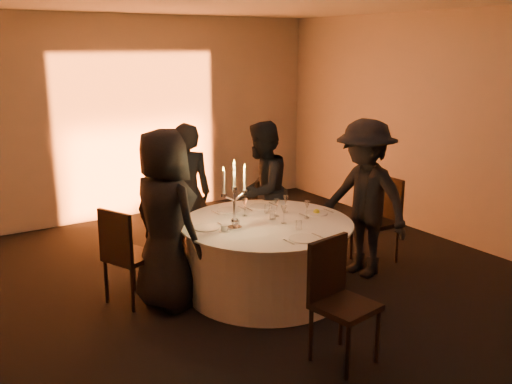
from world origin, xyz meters
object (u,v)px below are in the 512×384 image
chair_left (125,251)px  coffee_cup (224,229)px  chair_back_left (165,215)px  guest_left (165,220)px  guest_back_right (262,191)px  guest_back_left (186,194)px  chair_front (338,293)px  banquet_table (266,257)px  guest_right (364,199)px  candelabra (235,205)px  chair_right (381,214)px  chair_back_right (257,209)px

chair_left → coffee_cup: chair_left is taller
chair_left → chair_back_left: chair_back_left is taller
chair_left → coffee_cup: (0.83, -0.54, 0.23)m
guest_left → guest_back_right: size_ratio=1.07×
guest_back_left → chair_front: bearing=106.8°
banquet_table → guest_back_left: 1.34m
banquet_table → coffee_cup: (-0.52, -0.03, 0.42)m
guest_right → guest_left: bearing=-110.1°
chair_back_left → chair_front: bearing=115.7°
chair_back_left → guest_left: (-0.47, -1.09, 0.30)m
guest_back_left → candelabra: bearing=102.5°
candelabra → chair_back_left: bearing=96.5°
chair_front → guest_back_right: (0.79, 2.33, 0.26)m
chair_left → coffee_cup: bearing=-146.1°
chair_left → guest_back_left: (1.02, 0.70, 0.28)m
chair_back_left → guest_right: size_ratio=0.59×
guest_right → chair_back_left: bearing=-140.2°
guest_right → coffee_cup: (-1.72, 0.15, -0.09)m
chair_left → chair_right: size_ratio=0.98×
chair_front → candelabra: size_ratio=1.45×
banquet_table → chair_back_right: (0.66, 1.20, 0.13)m
banquet_table → guest_left: guest_left is taller
banquet_table → guest_back_right: size_ratio=1.07×
guest_back_right → candelabra: bearing=14.1°
banquet_table → guest_back_left: guest_back_left is taller
candelabra → banquet_table: bearing=1.6°
chair_right → chair_front: size_ratio=0.99×
chair_right → chair_front: bearing=-52.2°
banquet_table → chair_back_right: bearing=61.2°
banquet_table → guest_back_right: (0.53, 0.90, 0.46)m
chair_back_left → candelabra: size_ratio=1.48×
chair_front → guest_back_right: 2.47m
chair_front → guest_back_left: 2.66m
chair_back_right → guest_left: guest_left is taller
chair_right → candelabra: (-2.07, -0.03, 0.44)m
coffee_cup → candelabra: bearing=8.5°
guest_back_right → coffee_cup: 1.40m
guest_left → guest_back_right: guest_left is taller
guest_back_left → coffee_cup: bearing=96.5°
chair_back_left → chair_back_right: bearing=-167.3°
chair_front → guest_back_right: size_ratio=0.61×
chair_left → guest_right: (2.55, -0.69, 0.32)m
chair_back_left → guest_left: size_ratio=0.58×
chair_left → guest_left: size_ratio=0.56×
chair_back_right → chair_front: 2.79m
guest_right → coffee_cup: size_ratio=16.18×
chair_front → guest_back_left: size_ratio=0.61×
chair_right → coffee_cup: chair_right is taller
guest_left → guest_back_right: 1.67m
banquet_table → guest_right: 1.31m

